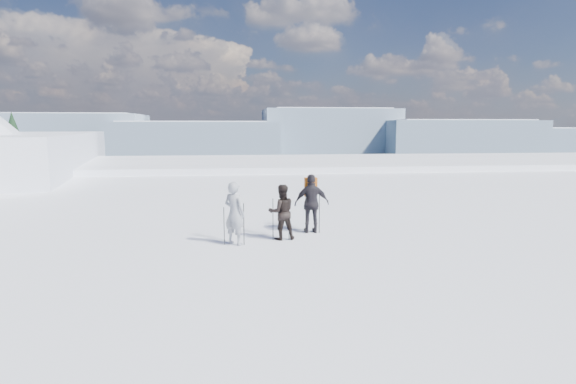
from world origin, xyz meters
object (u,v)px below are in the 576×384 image
skier_pack (312,204)px  skis_loose (236,222)px  skier_dark (282,212)px  skier_grey (234,213)px

skier_pack → skis_loose: 3.39m
skier_dark → skis_loose: (-1.44, 2.81, -0.87)m
skier_pack → skis_loose: skier_pack is taller
skier_dark → skis_loose: size_ratio=1.05×
skier_dark → skier_pack: skier_pack is taller
skier_grey → skis_loose: skier_grey is taller
skier_pack → skis_loose: size_ratio=1.18×
skier_dark → skis_loose: skier_dark is taller
skier_grey → skier_pack: 2.88m
skier_dark → skier_pack: (1.11, 0.80, 0.11)m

